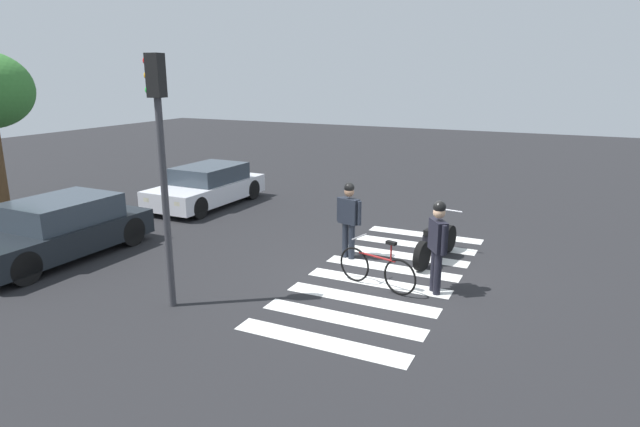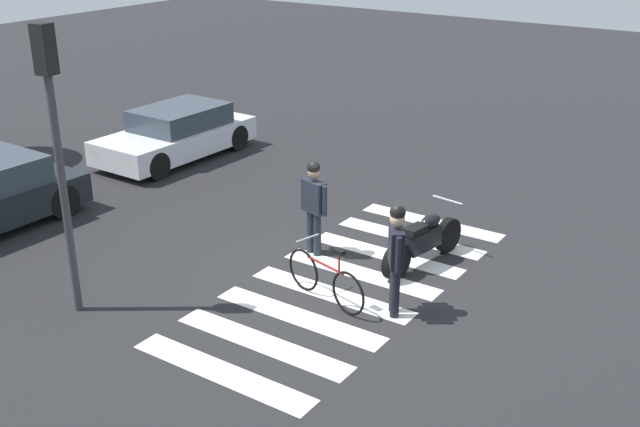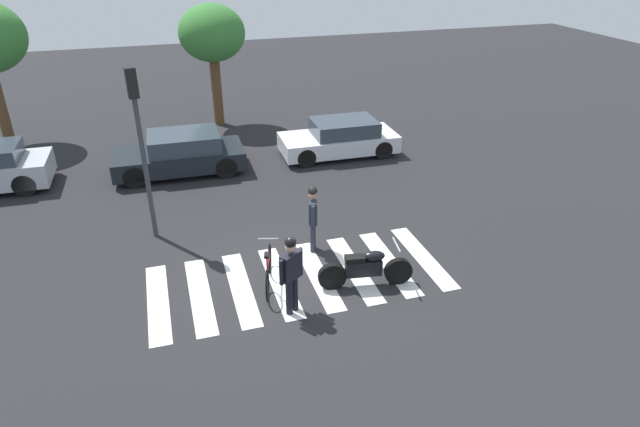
{
  "view_description": "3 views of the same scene",
  "coord_description": "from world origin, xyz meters",
  "px_view_note": "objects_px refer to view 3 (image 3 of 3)",
  "views": [
    {
      "loc": [
        -9.98,
        -3.25,
        4.07
      ],
      "look_at": [
        0.22,
        1.61,
        1.09
      ],
      "focal_mm": 30.04,
      "sensor_mm": 36.0,
      "label": 1
    },
    {
      "loc": [
        -9.71,
        -6.04,
        5.92
      ],
      "look_at": [
        0.87,
        1.12,
        0.7
      ],
      "focal_mm": 43.35,
      "sensor_mm": 36.0,
      "label": 2
    },
    {
      "loc": [
        -2.59,
        -10.15,
        7.19
      ],
      "look_at": [
        0.76,
        0.84,
        1.15
      ],
      "focal_mm": 30.73,
      "sensor_mm": 36.0,
      "label": 3
    }
  ],
  "objects_px": {
    "traffic_light_pole": "(139,129)",
    "police_motorcycle": "(365,269)",
    "car_white_van": "(340,138)",
    "officer_by_motorcycle": "(313,214)",
    "officer_on_foot": "(291,270)",
    "leaning_bicycle": "(269,270)",
    "car_black_suv": "(181,154)"
  },
  "relations": [
    {
      "from": "traffic_light_pole",
      "to": "police_motorcycle",
      "type": "bearing_deg",
      "value": -40.0
    },
    {
      "from": "police_motorcycle",
      "to": "car_white_van",
      "type": "bearing_deg",
      "value": 75.21
    },
    {
      "from": "police_motorcycle",
      "to": "officer_by_motorcycle",
      "type": "bearing_deg",
      "value": 110.38
    },
    {
      "from": "officer_on_foot",
      "to": "car_white_van",
      "type": "height_order",
      "value": "officer_on_foot"
    },
    {
      "from": "leaning_bicycle",
      "to": "traffic_light_pole",
      "type": "distance_m",
      "value": 4.62
    },
    {
      "from": "police_motorcycle",
      "to": "officer_by_motorcycle",
      "type": "height_order",
      "value": "officer_by_motorcycle"
    },
    {
      "from": "car_white_van",
      "to": "leaning_bicycle",
      "type": "bearing_deg",
      "value": -120.0
    },
    {
      "from": "police_motorcycle",
      "to": "car_black_suv",
      "type": "distance_m",
      "value": 8.51
    },
    {
      "from": "officer_on_foot",
      "to": "car_black_suv",
      "type": "distance_m",
      "value": 8.39
    },
    {
      "from": "leaning_bicycle",
      "to": "officer_on_foot",
      "type": "xyz_separation_m",
      "value": [
        0.26,
        -1.09,
        0.66
      ]
    },
    {
      "from": "leaning_bicycle",
      "to": "police_motorcycle",
      "type": "bearing_deg",
      "value": -17.8
    },
    {
      "from": "officer_on_foot",
      "to": "traffic_light_pole",
      "type": "height_order",
      "value": "traffic_light_pole"
    },
    {
      "from": "officer_on_foot",
      "to": "officer_by_motorcycle",
      "type": "relative_size",
      "value": 1.03
    },
    {
      "from": "police_motorcycle",
      "to": "traffic_light_pole",
      "type": "height_order",
      "value": "traffic_light_pole"
    },
    {
      "from": "officer_by_motorcycle",
      "to": "police_motorcycle",
      "type": "bearing_deg",
      "value": -69.62
    },
    {
      "from": "leaning_bicycle",
      "to": "car_black_suv",
      "type": "distance_m",
      "value": 7.27
    },
    {
      "from": "leaning_bicycle",
      "to": "traffic_light_pole",
      "type": "bearing_deg",
      "value": 127.81
    },
    {
      "from": "car_white_van",
      "to": "officer_on_foot",
      "type": "bearing_deg",
      "value": -115.12
    },
    {
      "from": "officer_by_motorcycle",
      "to": "traffic_light_pole",
      "type": "bearing_deg",
      "value": 153.26
    },
    {
      "from": "officer_by_motorcycle",
      "to": "car_black_suv",
      "type": "xyz_separation_m",
      "value": [
        -2.74,
        5.97,
        -0.37
      ]
    },
    {
      "from": "police_motorcycle",
      "to": "leaning_bicycle",
      "type": "distance_m",
      "value": 2.16
    },
    {
      "from": "police_motorcycle",
      "to": "officer_on_foot",
      "type": "bearing_deg",
      "value": -166.56
    },
    {
      "from": "officer_by_motorcycle",
      "to": "car_black_suv",
      "type": "height_order",
      "value": "officer_by_motorcycle"
    },
    {
      "from": "car_black_suv",
      "to": "traffic_light_pole",
      "type": "relative_size",
      "value": 0.95
    },
    {
      "from": "police_motorcycle",
      "to": "car_white_van",
      "type": "distance_m",
      "value": 8.03
    },
    {
      "from": "officer_by_motorcycle",
      "to": "car_black_suv",
      "type": "distance_m",
      "value": 6.58
    },
    {
      "from": "officer_on_foot",
      "to": "car_white_van",
      "type": "bearing_deg",
      "value": 64.88
    },
    {
      "from": "leaning_bicycle",
      "to": "car_black_suv",
      "type": "height_order",
      "value": "car_black_suv"
    },
    {
      "from": "leaning_bicycle",
      "to": "officer_on_foot",
      "type": "distance_m",
      "value": 1.3
    },
    {
      "from": "officer_on_foot",
      "to": "car_black_suv",
      "type": "relative_size",
      "value": 0.43
    },
    {
      "from": "leaning_bicycle",
      "to": "officer_on_foot",
      "type": "height_order",
      "value": "officer_on_foot"
    },
    {
      "from": "officer_by_motorcycle",
      "to": "traffic_light_pole",
      "type": "relative_size",
      "value": 0.4
    }
  ]
}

